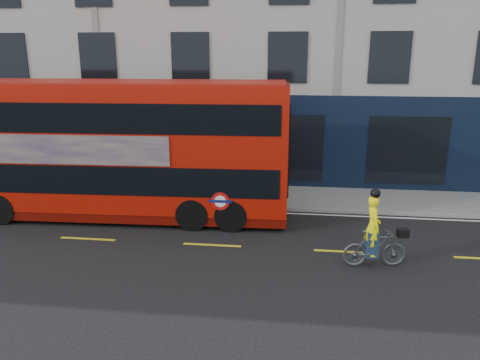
# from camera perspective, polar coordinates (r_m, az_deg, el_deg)

# --- Properties ---
(ground) EXTENTS (120.00, 120.00, 0.00)m
(ground) POSITION_cam_1_polar(r_m,az_deg,el_deg) (13.02, 13.24, -11.20)
(ground) COLOR black
(ground) RESTS_ON ground
(pavement) EXTENTS (60.00, 3.00, 0.12)m
(pavement) POSITION_cam_1_polar(r_m,az_deg,el_deg) (19.02, 11.30, -2.26)
(pavement) COLOR gray
(pavement) RESTS_ON ground
(kerb) EXTENTS (60.00, 0.12, 0.13)m
(kerb) POSITION_cam_1_polar(r_m,az_deg,el_deg) (17.60, 11.63, -3.72)
(kerb) COLOR gray
(kerb) RESTS_ON ground
(building_terrace) EXTENTS (50.00, 10.07, 15.00)m
(building_terrace) POSITION_cam_1_polar(r_m,az_deg,el_deg) (24.64, 11.19, 19.24)
(building_terrace) COLOR #A1A098
(building_terrace) RESTS_ON ground
(road_edge_line) EXTENTS (58.00, 0.10, 0.01)m
(road_edge_line) POSITION_cam_1_polar(r_m,az_deg,el_deg) (17.33, 11.69, -4.24)
(road_edge_line) COLOR silver
(road_edge_line) RESTS_ON ground
(lane_dashes) EXTENTS (58.00, 0.12, 0.01)m
(lane_dashes) POSITION_cam_1_polar(r_m,az_deg,el_deg) (14.37, 12.64, -8.51)
(lane_dashes) COLOR gold
(lane_dashes) RESTS_ON ground
(bus) EXTENTS (11.94, 3.14, 4.78)m
(bus) POSITION_cam_1_polar(r_m,az_deg,el_deg) (16.89, -14.46, 3.69)
(bus) COLOR #A81206
(bus) RESTS_ON ground
(cyclist) EXTENTS (1.81, 0.75, 2.24)m
(cyclist) POSITION_cam_1_polar(r_m,az_deg,el_deg) (13.38, 16.06, -7.15)
(cyclist) COLOR #4E5053
(cyclist) RESTS_ON ground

